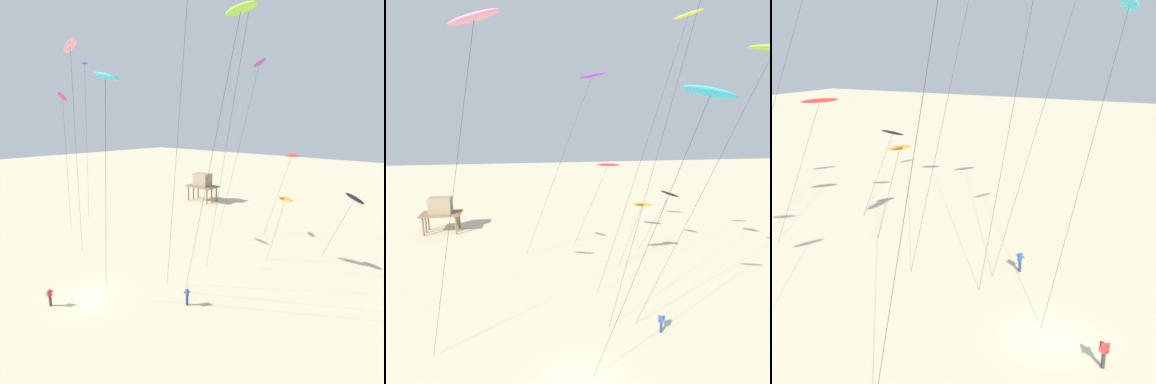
% 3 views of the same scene
% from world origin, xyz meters
% --- Properties ---
extents(ground_plane, '(260.00, 260.00, 0.00)m').
position_xyz_m(ground_plane, '(0.00, 0.00, 0.00)').
color(ground_plane, beige).
extents(kite_red, '(5.76, 3.31, 11.87)m').
position_xyz_m(kite_red, '(7.68, 23.07, 11.57)').
color(kite_red, red).
rests_on(kite_red, ground).
extents(kite_orange, '(3.46, 1.88, 7.93)m').
position_xyz_m(kite_orange, '(10.12, 16.81, 7.67)').
color(kite_orange, orange).
rests_on(kite_orange, ground).
extents(kite_cyan, '(7.01, 3.12, 18.87)m').
position_xyz_m(kite_cyan, '(6.29, -1.72, 18.16)').
color(kite_cyan, '#33BFE0').
rests_on(kite_cyan, ground).
extents(kite_black, '(4.58, 2.44, 8.32)m').
position_xyz_m(kite_black, '(15.60, 21.33, 7.80)').
color(kite_black, black).
rests_on(kite_black, ground).
extents(kite_flyer_nearest, '(0.53, 0.56, 1.67)m').
position_xyz_m(kite_flyer_nearest, '(-1.37, -3.29, 0.89)').
color(kite_flyer_nearest, '#33333D').
rests_on(kite_flyer_nearest, ground).
extents(kite_flyer_middle, '(0.69, 0.67, 1.67)m').
position_xyz_m(kite_flyer_middle, '(7.38, 4.60, 0.89)').
color(kite_flyer_middle, navy).
rests_on(kite_flyer_middle, ground).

